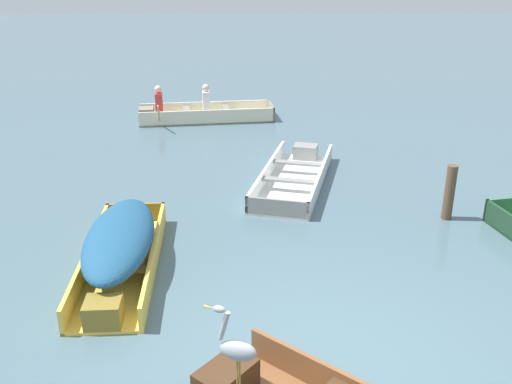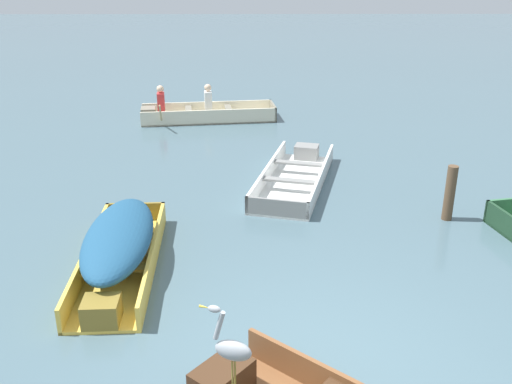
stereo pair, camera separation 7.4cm
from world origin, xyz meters
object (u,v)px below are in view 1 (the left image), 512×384
(skiff_white_mid_moored, at_px, (295,176))
(heron_on_dinghy, at_px, (236,348))
(skiff_yellow_near_moored, at_px, (120,244))
(rowboat_cream_with_crew, at_px, (198,113))
(mooring_post, at_px, (449,192))

(skiff_white_mid_moored, relative_size, heron_on_dinghy, 3.92)
(skiff_yellow_near_moored, relative_size, heron_on_dinghy, 3.54)
(rowboat_cream_with_crew, bearing_deg, skiff_white_mid_moored, -63.83)
(skiff_white_mid_moored, xyz_separation_m, heron_on_dinghy, (-0.98, -6.08, 0.79))
(skiff_yellow_near_moored, bearing_deg, rowboat_cream_with_crew, 86.78)
(mooring_post, bearing_deg, heron_on_dinghy, -126.74)
(rowboat_cream_with_crew, bearing_deg, heron_on_dinghy, -83.66)
(rowboat_cream_with_crew, height_order, mooring_post, rowboat_cream_with_crew)
(skiff_yellow_near_moored, distance_m, heron_on_dinghy, 3.29)
(skiff_white_mid_moored, relative_size, mooring_post, 3.65)
(rowboat_cream_with_crew, xyz_separation_m, mooring_post, (4.44, -6.05, 0.26))
(skiff_white_mid_moored, distance_m, rowboat_cream_with_crew, 4.86)
(mooring_post, bearing_deg, skiff_yellow_near_moored, -162.27)
(skiff_yellow_near_moored, xyz_separation_m, heron_on_dinghy, (1.59, -2.84, 0.52))
(skiff_yellow_near_moored, distance_m, skiff_white_mid_moored, 4.15)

